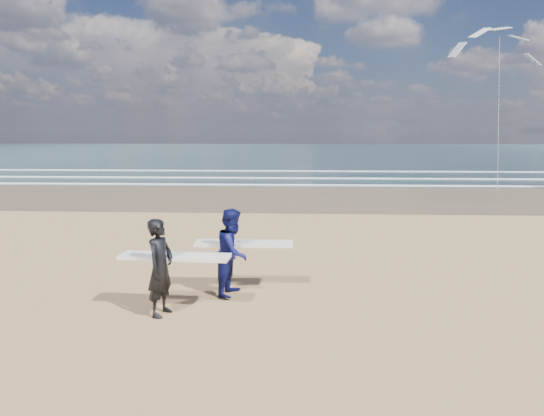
{
  "coord_description": "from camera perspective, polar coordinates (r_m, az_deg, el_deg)",
  "views": [
    {
      "loc": [
        2.29,
        -8.75,
        3.56
      ],
      "look_at": [
        1.52,
        6.0,
        1.2
      ],
      "focal_mm": 32.0,
      "sensor_mm": 36.0,
      "label": 1
    }
  ],
  "objects": [
    {
      "name": "kite_1",
      "position": [
        35.5,
        25.14,
        12.81
      ],
      "size": [
        5.98,
        4.76,
        11.44
      ],
      "color": "slate",
      "rests_on": "ground"
    },
    {
      "name": "ocean",
      "position": [
        82.75,
        15.44,
        6.3
      ],
      "size": [
        220.0,
        100.0,
        0.02
      ],
      "primitive_type": "cube",
      "color": "#182D35",
      "rests_on": "ground"
    },
    {
      "name": "foam_breakers",
      "position": [
        41.04,
        28.59,
        3.07
      ],
      "size": [
        220.0,
        11.7,
        0.05
      ],
      "color": "white",
      "rests_on": "ground"
    },
    {
      "name": "surfer_near",
      "position": [
        9.68,
        -12.8,
        -6.68
      ],
      "size": [
        2.22,
        1.06,
        1.9
      ],
      "color": "black",
      "rests_on": "ground"
    },
    {
      "name": "surfer_far",
      "position": [
        10.64,
        -4.53,
        -5.1
      ],
      "size": [
        2.21,
        1.16,
        1.9
      ],
      "color": "#0D104A",
      "rests_on": "ground"
    }
  ]
}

